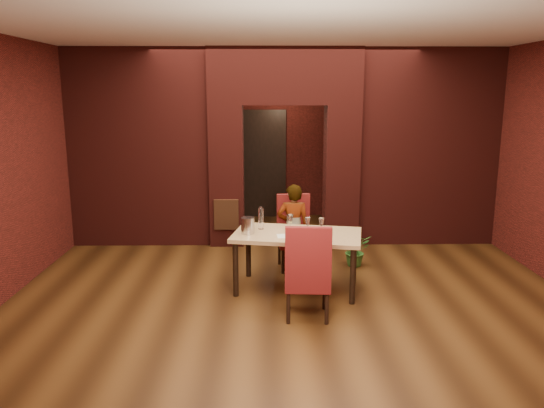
{
  "coord_description": "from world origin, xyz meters",
  "views": [
    {
      "loc": [
        -0.34,
        -6.69,
        2.52
      ],
      "look_at": [
        -0.23,
        0.0,
        1.09
      ],
      "focal_mm": 35.0,
      "sensor_mm": 36.0,
      "label": 1
    }
  ],
  "objects": [
    {
      "name": "water_bottle",
      "position": [
        -0.38,
        0.03,
        0.9
      ],
      "size": [
        0.07,
        0.07,
        0.3
      ],
      "primitive_type": "cylinder",
      "color": "white",
      "rests_on": "dining_table"
    },
    {
      "name": "vent_panel",
      "position": [
        -0.95,
        1.71,
        0.55
      ],
      "size": [
        0.4,
        0.03,
        0.5
      ],
      "primitive_type": "cube",
      "color": "#A3552F",
      "rests_on": "ground"
    },
    {
      "name": "chair_near",
      "position": [
        0.15,
        -1.04,
        0.55
      ],
      "size": [
        0.53,
        0.53,
        1.1
      ],
      "primitive_type": "cube",
      "rotation": [
        0.0,
        0.0,
        3.09
      ],
      "color": "maroon",
      "rests_on": "ground"
    },
    {
      "name": "wine_bucket",
      "position": [
        -0.54,
        -0.2,
        0.86
      ],
      "size": [
        0.17,
        0.17,
        0.21
      ],
      "primitive_type": "cylinder",
      "color": "#B9B9BF",
      "rests_on": "dining_table"
    },
    {
      "name": "tasting_sheet",
      "position": [
        -0.04,
        -0.33,
        0.75
      ],
      "size": [
        0.28,
        0.21,
        0.0
      ],
      "primitive_type": "cube",
      "rotation": [
        0.0,
        0.0,
        0.08
      ],
      "color": "white",
      "rests_on": "dining_table"
    },
    {
      "name": "pillar_left",
      "position": [
        -0.95,
        2.0,
        1.15
      ],
      "size": [
        0.55,
        0.55,
        2.3
      ],
      "primitive_type": "cube",
      "color": "maroon",
      "rests_on": "ground"
    },
    {
      "name": "lintel",
      "position": [
        0.0,
        2.0,
        2.75
      ],
      "size": [
        2.45,
        0.55,
        0.9
      ],
      "primitive_type": "cube",
      "color": "maroon",
      "rests_on": "ground"
    },
    {
      "name": "wall_left",
      "position": [
        -3.5,
        0.0,
        1.6
      ],
      "size": [
        0.04,
        8.0,
        3.2
      ],
      "primitive_type": "cube",
      "color": "maroon",
      "rests_on": "ground"
    },
    {
      "name": "wine_glass_c",
      "position": [
        0.39,
        -0.16,
        0.85
      ],
      "size": [
        0.08,
        0.08,
        0.19
      ],
      "primitive_type": null,
      "color": "white",
      "rests_on": "dining_table"
    },
    {
      "name": "wine_glass_b",
      "position": [
        0.22,
        -0.14,
        0.85
      ],
      "size": [
        0.08,
        0.08,
        0.19
      ],
      "primitive_type": null,
      "color": "silver",
      "rests_on": "dining_table"
    },
    {
      "name": "wall_front",
      "position": [
        0.0,
        -4.0,
        1.6
      ],
      "size": [
        7.0,
        0.04,
        3.2
      ],
      "primitive_type": "cube",
      "color": "maroon",
      "rests_on": "ground"
    },
    {
      "name": "wall_back",
      "position": [
        0.0,
        4.0,
        1.6
      ],
      "size": [
        7.0,
        0.04,
        3.2
      ],
      "primitive_type": "cube",
      "color": "maroon",
      "rests_on": "ground"
    },
    {
      "name": "pillar_right",
      "position": [
        0.95,
        2.0,
        1.15
      ],
      "size": [
        0.55,
        0.55,
        2.3
      ],
      "primitive_type": "cube",
      "color": "maroon",
      "rests_on": "ground"
    },
    {
      "name": "chair_far",
      "position": [
        0.11,
        0.63,
        0.53
      ],
      "size": [
        0.52,
        0.52,
        1.06
      ],
      "primitive_type": "cube",
      "rotation": [
        0.0,
        0.0,
        0.09
      ],
      "color": "maroon",
      "rests_on": "ground"
    },
    {
      "name": "floor",
      "position": [
        0.0,
        0.0,
        0.0
      ],
      "size": [
        8.0,
        8.0,
        0.0
      ],
      "primitive_type": "plane",
      "color": "#4A2B12",
      "rests_on": "ground"
    },
    {
      "name": "potted_plant",
      "position": [
        1.0,
        0.74,
        0.23
      ],
      "size": [
        0.53,
        0.51,
        0.46
      ],
      "primitive_type": "imported",
      "rotation": [
        0.0,
        0.0,
        0.47
      ],
      "color": "#36712B",
      "rests_on": "ground"
    },
    {
      "name": "rear_door",
      "position": [
        -0.4,
        3.94,
        1.05
      ],
      "size": [
        0.9,
        0.08,
        2.1
      ],
      "primitive_type": "cube",
      "color": "black",
      "rests_on": "ground"
    },
    {
      "name": "wing_wall_left",
      "position": [
        -2.36,
        2.0,
        1.6
      ],
      "size": [
        2.28,
        0.35,
        3.2
      ],
      "primitive_type": "cube",
      "color": "maroon",
      "rests_on": "ground"
    },
    {
      "name": "dining_table",
      "position": [
        0.08,
        -0.19,
        0.38
      ],
      "size": [
        1.74,
        1.18,
        0.75
      ],
      "primitive_type": "cube",
      "rotation": [
        0.0,
        0.0,
        -0.19
      ],
      "color": "tan",
      "rests_on": "ground"
    },
    {
      "name": "person_seated",
      "position": [
        0.08,
        0.54,
        0.63
      ],
      "size": [
        0.47,
        0.32,
        1.26
      ],
      "primitive_type": "imported",
      "rotation": [
        0.0,
        0.0,
        3.1
      ],
      "color": "white",
      "rests_on": "ground"
    },
    {
      "name": "wing_wall_right",
      "position": [
        2.36,
        2.0,
        1.6
      ],
      "size": [
        2.28,
        0.35,
        3.2
      ],
      "primitive_type": "cube",
      "color": "maroon",
      "rests_on": "ground"
    },
    {
      "name": "rear_door_frame",
      "position": [
        -0.4,
        3.9,
        1.05
      ],
      "size": [
        1.02,
        0.04,
        2.22
      ],
      "primitive_type": "cube",
      "color": "black",
      "rests_on": "ground"
    },
    {
      "name": "wine_glass_a",
      "position": [
        0.0,
        -0.07,
        0.86
      ],
      "size": [
        0.09,
        0.09,
        0.21
      ],
      "primitive_type": null,
      "color": "silver",
      "rests_on": "dining_table"
    },
    {
      "name": "ceiling",
      "position": [
        0.0,
        0.0,
        3.2
      ],
      "size": [
        7.0,
        8.0,
        0.04
      ],
      "primitive_type": "cube",
      "color": "silver",
      "rests_on": "ground"
    }
  ]
}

